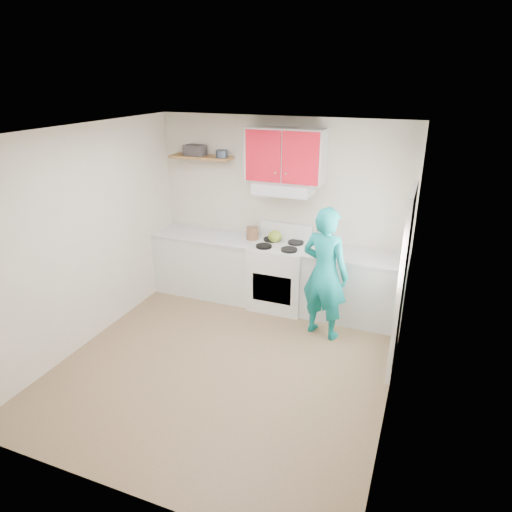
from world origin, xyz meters
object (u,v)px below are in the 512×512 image
at_px(kettle, 275,236).
at_px(person, 325,273).
at_px(stove, 279,276).
at_px(crock, 252,234).
at_px(tin, 222,154).

distance_m(kettle, person, 1.09).
bearing_deg(person, stove, -19.23).
xyz_separation_m(stove, person, (0.76, -0.53, 0.38)).
bearing_deg(person, crock, -11.65).
xyz_separation_m(stove, kettle, (-0.11, 0.10, 0.54)).
relative_size(kettle, crock, 0.97).
relative_size(crock, person, 0.12).
distance_m(kettle, crock, 0.34).
bearing_deg(kettle, crock, 158.19).
distance_m(tin, person, 2.19).
relative_size(tin, crock, 0.82).
xyz_separation_m(crock, person, (1.21, -0.63, -0.16)).
relative_size(stove, person, 0.55).
relative_size(stove, tin, 5.58).
relative_size(stove, crock, 4.56).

